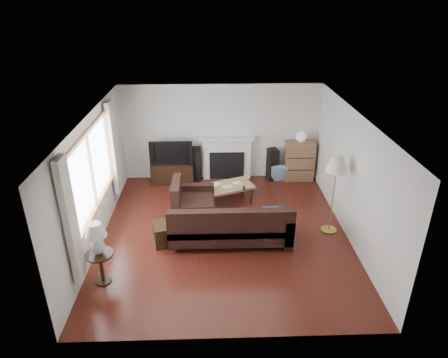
{
  "coord_description": "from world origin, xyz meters",
  "views": [
    {
      "loc": [
        -0.25,
        -6.97,
        4.59
      ],
      "look_at": [
        0.0,
        0.3,
        1.1
      ],
      "focal_mm": 32.0,
      "sensor_mm": 36.0,
      "label": 1
    }
  ],
  "objects_px": {
    "sectional_sofa": "(230,223)",
    "tv_stand": "(173,172)",
    "bookshelf": "(299,161)",
    "coffee_table": "(227,194)",
    "floor_lamp": "(333,195)",
    "side_table": "(101,268)"
  },
  "relations": [
    {
      "from": "sectional_sofa",
      "to": "coffee_table",
      "type": "distance_m",
      "value": 1.56
    },
    {
      "from": "coffee_table",
      "to": "floor_lamp",
      "type": "bearing_deg",
      "value": -52.52
    },
    {
      "from": "bookshelf",
      "to": "coffee_table",
      "type": "xyz_separation_m",
      "value": [
        -1.93,
        -1.25,
        -0.29
      ]
    },
    {
      "from": "tv_stand",
      "to": "floor_lamp",
      "type": "distance_m",
      "value": 4.27
    },
    {
      "from": "sectional_sofa",
      "to": "tv_stand",
      "type": "bearing_deg",
      "value": 116.36
    },
    {
      "from": "floor_lamp",
      "to": "tv_stand",
      "type": "bearing_deg",
      "value": 144.56
    },
    {
      "from": "floor_lamp",
      "to": "side_table",
      "type": "distance_m",
      "value": 4.61
    },
    {
      "from": "tv_stand",
      "to": "sectional_sofa",
      "type": "bearing_deg",
      "value": -63.64
    },
    {
      "from": "floor_lamp",
      "to": "side_table",
      "type": "relative_size",
      "value": 2.87
    },
    {
      "from": "bookshelf",
      "to": "floor_lamp",
      "type": "xyz_separation_m",
      "value": [
        0.15,
        -2.51,
        0.31
      ]
    },
    {
      "from": "tv_stand",
      "to": "bookshelf",
      "type": "xyz_separation_m",
      "value": [
        3.3,
        0.05,
        0.25
      ]
    },
    {
      "from": "bookshelf",
      "to": "coffee_table",
      "type": "distance_m",
      "value": 2.32
    },
    {
      "from": "sectional_sofa",
      "to": "side_table",
      "type": "xyz_separation_m",
      "value": [
        -2.25,
        -1.16,
        -0.13
      ]
    },
    {
      "from": "tv_stand",
      "to": "side_table",
      "type": "height_order",
      "value": "side_table"
    },
    {
      "from": "tv_stand",
      "to": "side_table",
      "type": "xyz_separation_m",
      "value": [
        -0.89,
        -3.91,
        0.02
      ]
    },
    {
      "from": "sectional_sofa",
      "to": "side_table",
      "type": "bearing_deg",
      "value": -152.72
    },
    {
      "from": "tv_stand",
      "to": "floor_lamp",
      "type": "relative_size",
      "value": 0.65
    },
    {
      "from": "floor_lamp",
      "to": "side_table",
      "type": "xyz_separation_m",
      "value": [
        -4.34,
        -1.45,
        -0.55
      ]
    },
    {
      "from": "bookshelf",
      "to": "sectional_sofa",
      "type": "xyz_separation_m",
      "value": [
        -1.94,
        -2.8,
        -0.11
      ]
    },
    {
      "from": "coffee_table",
      "to": "floor_lamp",
      "type": "distance_m",
      "value": 2.5
    },
    {
      "from": "tv_stand",
      "to": "side_table",
      "type": "distance_m",
      "value": 4.01
    },
    {
      "from": "side_table",
      "to": "floor_lamp",
      "type": "bearing_deg",
      "value": 18.53
    }
  ]
}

